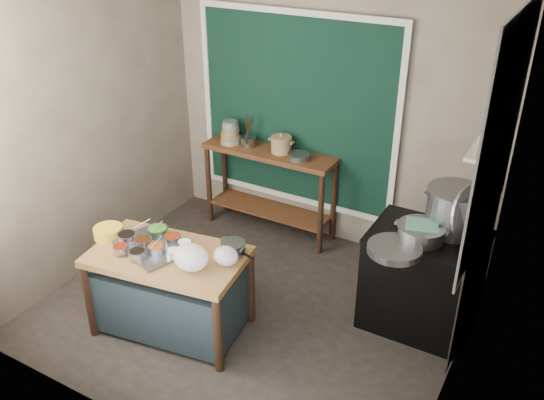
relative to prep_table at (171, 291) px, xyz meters
The scene contains 30 objects.
floor 0.81m from the prep_table, 51.09° to the left, with size 3.50×3.00×0.02m, color #2E2723.
back_wall 2.35m from the prep_table, 77.81° to the left, with size 3.50×0.02×2.80m, color gray.
left_wall 1.76m from the prep_table, 157.23° to the left, with size 0.02×3.00×2.80m, color gray.
right_wall 2.49m from the prep_table, 14.05° to the left, with size 0.02×3.00×2.80m, color gray.
curtain_panel 2.25m from the prep_table, 87.30° to the left, with size 2.10×0.02×1.90m, color black.
curtain_frame 2.24m from the prep_table, 87.29° to the left, with size 2.22×0.03×2.02m, color beige, non-canonical shape.
tile_panel 2.85m from the prep_table, 26.81° to the left, with size 0.02×1.70×1.70m, color #B2B2AA.
soot_patch 2.52m from the prep_table, 28.81° to the left, with size 0.01×1.30×1.30m, color black.
wall_shelf 2.79m from the prep_table, 34.04° to the left, with size 0.22×0.70×0.03m, color beige.
prep_table is the anchor object (origin of this frame).
back_counter 1.84m from the prep_table, 93.27° to the left, with size 1.45×0.40×0.95m, color #502D17.
stove_block 2.11m from the prep_table, 31.54° to the left, with size 0.90×0.68×0.85m, color black.
stove_top 2.16m from the prep_table, 31.54° to the left, with size 0.92×0.69×0.03m, color black.
condiment_tray 0.42m from the prep_table, behind, with size 0.59×0.42×0.03m, color gray.
condiment_bowls 0.46m from the prep_table, behind, with size 0.62×0.50×0.07m.
yellow_basin 0.73m from the prep_table, behind, with size 0.24×0.24×0.09m, color yellow.
saucepan 0.68m from the prep_table, 28.57° to the left, with size 0.21×0.21×0.11m, color gray, non-canonical shape.
plastic_bag_a 0.57m from the prep_table, 13.70° to the right, with size 0.28×0.24×0.21m, color white.
plastic_bag_b 0.68m from the prep_table, 12.69° to the left, with size 0.20×0.17×0.15m, color white.
bowl_stack 2.02m from the prep_table, 107.42° to the left, with size 0.22×0.22×0.25m.
utensil_cup 1.97m from the prep_table, 101.11° to the left, with size 0.17×0.17×0.10m, color gray.
ceramic_crock 1.96m from the prep_table, 89.21° to the left, with size 0.23×0.23×0.15m, color olive, non-canonical shape.
wide_bowl 1.90m from the prep_table, 81.73° to the left, with size 0.23×0.23×0.06m, color gray.
stock_pot 2.41m from the prep_table, 33.36° to the left, with size 0.48×0.48×0.37m, color gray, non-canonical shape.
pot_lid 2.48m from the prep_table, 29.90° to the left, with size 0.47×0.47×0.02m, color gray.
steamer 2.10m from the prep_table, 29.89° to the left, with size 0.39×0.39×0.13m, color gray, non-canonical shape.
green_cloth 2.12m from the prep_table, 29.89° to the left, with size 0.25×0.19×0.02m, color #50926D.
shallow_pan 1.86m from the prep_table, 23.90° to the left, with size 0.42×0.42×0.06m, color gray.
shelf_bowl_stack 2.82m from the prep_table, 34.02° to the left, with size 0.16×0.16×0.13m.
shelf_bowl_green 2.90m from the prep_table, 37.34° to the left, with size 0.14×0.14×0.05m, color gray.
Camera 1 is at (2.20, -3.50, 3.29)m, focal length 38.00 mm.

